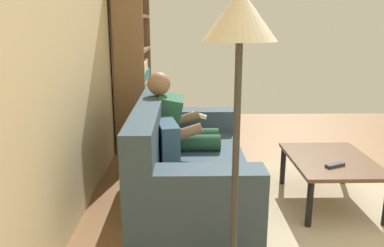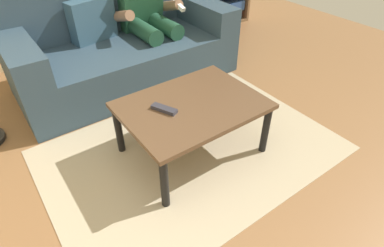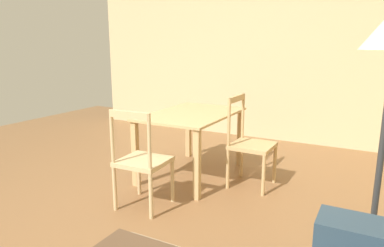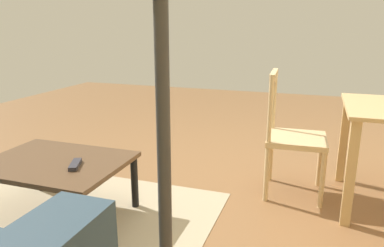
{
  "view_description": "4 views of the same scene",
  "coord_description": "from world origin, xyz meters",
  "views": [
    {
      "loc": [
        -2.04,
        2.05,
        1.52
      ],
      "look_at": [
        1.12,
        1.98,
        0.69
      ],
      "focal_mm": 36.25,
      "sensor_mm": 36.0,
      "label": 1
    },
    {
      "loc": [
        0.04,
        -0.54,
        1.53
      ],
      "look_at": [
        1.02,
        0.81,
        0.24
      ],
      "focal_mm": 29.39,
      "sensor_mm": 36.0,
      "label": 2
    },
    {
      "loc": [
        2.02,
        1.74,
        1.45
      ],
      "look_at": [
        -1.35,
        -0.08,
        0.6
      ],
      "focal_mm": 32.68,
      "sensor_mm": 36.0,
      "label": 3
    },
    {
      "loc": [
        -0.52,
        2.59,
        1.24
      ],
      "look_at": [
        -0.11,
        1.4,
        0.9
      ],
      "focal_mm": 33.97,
      "sensor_mm": 36.0,
      "label": 4
    }
  ],
  "objects": [
    {
      "name": "area_rug",
      "position": [
        1.02,
        0.81,
        0.0
      ],
      "size": [
        2.0,
        1.4,
        0.01
      ],
      "primitive_type": "cube",
      "rotation": [
        0.0,
        0.0,
        0.0
      ],
      "color": "tan",
      "rests_on": "ground_plane"
    },
    {
      "name": "coffee_table",
      "position": [
        1.02,
        0.81,
        0.35
      ],
      "size": [
        0.89,
        0.67,
        0.4
      ],
      "color": "brown",
      "rests_on": "ground_plane"
    },
    {
      "name": "tv_remote",
      "position": [
        0.84,
        0.85,
        0.42
      ],
      "size": [
        0.12,
        0.18,
        0.02
      ],
      "primitive_type": "cube",
      "rotation": [
        0.0,
        0.0,
        0.42
      ],
      "color": "#2D2D38",
      "rests_on": "coffee_table"
    },
    {
      "name": "person_lounging",
      "position": [
        1.42,
        2.07,
        0.55
      ],
      "size": [
        0.59,
        0.86,
        1.09
      ],
      "color": "#23563D",
      "rests_on": "ground_plane"
    },
    {
      "name": "couch",
      "position": [
        1.12,
        2.06,
        0.31
      ],
      "size": [
        1.96,
        0.92,
        0.87
      ],
      "color": "#2D4251",
      "rests_on": "ground_plane"
    }
  ]
}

